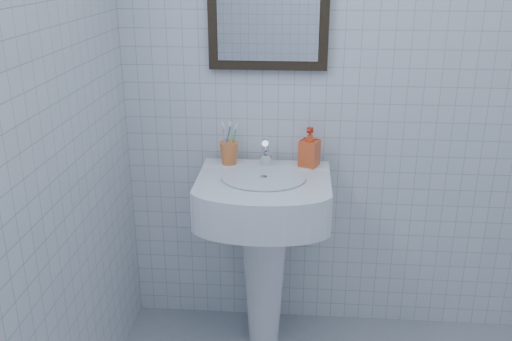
{
  "coord_description": "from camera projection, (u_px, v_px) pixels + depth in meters",
  "views": [
    {
      "loc": [
        -0.32,
        -1.23,
        1.69
      ],
      "look_at": [
        -0.48,
        0.86,
        0.9
      ],
      "focal_mm": 40.0,
      "sensor_mm": 36.0,
      "label": 1
    }
  ],
  "objects": [
    {
      "name": "wall_back",
      "position": [
        376.0,
        68.0,
        2.4
      ],
      "size": [
        2.2,
        0.02,
        2.5
      ],
      "primitive_type": "cube",
      "color": "silver",
      "rests_on": "ground"
    },
    {
      "name": "faucet",
      "position": [
        266.0,
        154.0,
        2.46
      ],
      "size": [
        0.05,
        0.11,
        0.13
      ],
      "color": "silver",
      "rests_on": "washbasin"
    },
    {
      "name": "soap_dispenser",
      "position": [
        310.0,
        147.0,
        2.45
      ],
      "size": [
        0.1,
        0.1,
        0.17
      ],
      "primitive_type": "imported",
      "rotation": [
        0.0,
        0.0,
        -0.39
      ],
      "color": "#DE4615",
      "rests_on": "washbasin"
    },
    {
      "name": "washbasin",
      "position": [
        264.0,
        232.0,
        2.48
      ],
      "size": [
        0.55,
        0.4,
        0.85
      ],
      "color": "white",
      "rests_on": "ground"
    },
    {
      "name": "toothbrush_cup",
      "position": [
        229.0,
        153.0,
        2.48
      ],
      "size": [
        0.09,
        0.09,
        0.1
      ],
      "primitive_type": null,
      "rotation": [
        0.0,
        0.0,
        0.04
      ],
      "color": "orange",
      "rests_on": "washbasin"
    }
  ]
}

